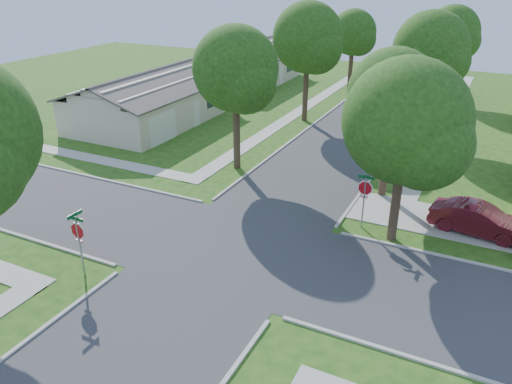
{
  "coord_description": "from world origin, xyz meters",
  "views": [
    {
      "loc": [
        9.71,
        -17.43,
        12.09
      ],
      "look_at": [
        -0.39,
        3.02,
        1.6
      ],
      "focal_mm": 35.0,
      "sensor_mm": 36.0,
      "label": 1
    }
  ],
  "objects": [
    {
      "name": "tree_e_near",
      "position": [
        4.75,
        9.01,
        5.64
      ],
      "size": [
        4.97,
        4.8,
        8.28
      ],
      "color": "#38281C",
      "rests_on": "ground"
    },
    {
      "name": "tree_w_far",
      "position": [
        -4.65,
        34.01,
        5.51
      ],
      "size": [
        4.76,
        4.6,
        8.04
      ],
      "color": "#38281C",
      "rests_on": "ground"
    },
    {
      "name": "ground",
      "position": [
        0.0,
        0.0,
        0.0
      ],
      "size": [
        100.0,
        100.0,
        0.0
      ],
      "primitive_type": "plane",
      "color": "#1F4A14",
      "rests_on": "ground"
    },
    {
      "name": "car_driveway",
      "position": [
        9.95,
        6.58,
        0.75
      ],
      "size": [
        4.75,
        2.22,
        1.51
      ],
      "primitive_type": "imported",
      "rotation": [
        0.0,
        0.0,
        1.43
      ],
      "color": "#53111A",
      "rests_on": "ground"
    },
    {
      "name": "stop_sign_sw",
      "position": [
        -4.7,
        -4.7,
        2.03
      ],
      "size": [
        1.05,
        0.8,
        2.98
      ],
      "color": "gray",
      "rests_on": "ground"
    },
    {
      "name": "car_curb_west",
      "position": [
        -1.2,
        40.58,
        0.74
      ],
      "size": [
        2.64,
        5.29,
        1.47
      ],
      "primitive_type": "imported",
      "rotation": [
        0.0,
        0.0,
        3.02
      ],
      "color": "black",
      "rests_on": "ground"
    },
    {
      "name": "car_curb_east",
      "position": [
        3.2,
        29.05,
        0.74
      ],
      "size": [
        2.26,
        4.53,
        1.48
      ],
      "primitive_type": "imported",
      "rotation": [
        0.0,
        0.0,
        0.12
      ],
      "color": "black",
      "rests_on": "ground"
    },
    {
      "name": "tree_w_mid",
      "position": [
        -4.64,
        21.01,
        6.49
      ],
      "size": [
        5.8,
        5.6,
        9.56
      ],
      "color": "#38281C",
      "rests_on": "ground"
    },
    {
      "name": "stop_sign_ne",
      "position": [
        4.7,
        4.7,
        2.03
      ],
      "size": [
        1.05,
        0.8,
        2.98
      ],
      "color": "gray",
      "rests_on": "ground"
    },
    {
      "name": "driveway",
      "position": [
        7.9,
        7.1,
        0.03
      ],
      "size": [
        8.8,
        3.6,
        0.05
      ],
      "primitive_type": "cube",
      "color": "#9E9B91",
      "rests_on": "ground"
    },
    {
      "name": "road_ns",
      "position": [
        0.0,
        0.0,
        0.0
      ],
      "size": [
        7.0,
        100.0,
        0.02
      ],
      "primitive_type": "cube",
      "color": "#333335",
      "rests_on": "ground"
    },
    {
      "name": "tree_e_mid",
      "position": [
        4.76,
        21.01,
        6.25
      ],
      "size": [
        5.59,
        5.4,
        9.21
      ],
      "color": "#38281C",
      "rests_on": "ground"
    },
    {
      "name": "house_nw_far",
      "position": [
        -15.99,
        32.0,
        1.52
      ],
      "size": [
        8.42,
        13.6,
        4.23
      ],
      "color": "#BFB197",
      "rests_on": "ground"
    },
    {
      "name": "house_nw_near",
      "position": [
        -15.99,
        15.0,
        1.52
      ],
      "size": [
        8.42,
        13.6,
        4.23
      ],
      "color": "#BFB197",
      "rests_on": "ground"
    },
    {
      "name": "tree_e_far",
      "position": [
        4.75,
        34.01,
        5.98
      ],
      "size": [
        5.17,
        5.0,
        8.72
      ],
      "color": "#38281C",
      "rests_on": "ground"
    },
    {
      "name": "sidewalk_nw",
      "position": [
        -6.1,
        26.0,
        0.02
      ],
      "size": [
        1.2,
        40.0,
        0.04
      ],
      "primitive_type": "cube",
      "color": "#9E9B91",
      "rests_on": "ground"
    },
    {
      "name": "sidewalk_ne",
      "position": [
        6.1,
        26.0,
        0.02
      ],
      "size": [
        1.2,
        40.0,
        0.04
      ],
      "primitive_type": "cube",
      "color": "#9E9B91",
      "rests_on": "ground"
    },
    {
      "name": "tree_w_near",
      "position": [
        -4.64,
        9.01,
        6.12
      ],
      "size": [
        5.38,
        5.2,
        8.97
      ],
      "color": "#38281C",
      "rests_on": "ground"
    },
    {
      "name": "tree_ne_corner",
      "position": [
        6.36,
        4.21,
        5.59
      ],
      "size": [
        5.8,
        5.6,
        8.66
      ],
      "color": "#38281C",
      "rests_on": "ground"
    }
  ]
}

